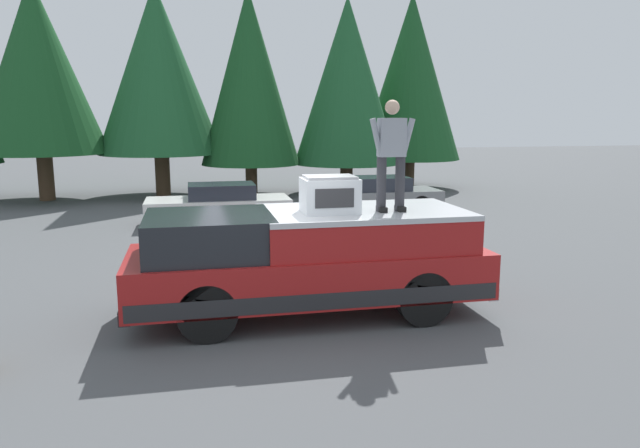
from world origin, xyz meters
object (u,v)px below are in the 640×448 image
(pickup_truck, at_px, (308,260))
(person_on_truck_bed, at_px, (391,153))
(parked_car_grey, at_px, (376,195))
(parked_car_white, at_px, (219,204))
(compressor_unit, at_px, (330,194))

(pickup_truck, relative_size, person_on_truck_bed, 3.28)
(parked_car_grey, bearing_deg, person_on_truck_bed, 163.73)
(pickup_truck, relative_size, parked_car_white, 1.35)
(compressor_unit, bearing_deg, pickup_truck, 62.63)
(pickup_truck, bearing_deg, parked_car_grey, -23.41)
(compressor_unit, relative_size, person_on_truck_bed, 0.50)
(parked_car_grey, height_order, parked_car_white, same)
(compressor_unit, bearing_deg, parked_car_white, 8.62)
(pickup_truck, distance_m, parked_car_white, 8.46)
(compressor_unit, height_order, parked_car_white, compressor_unit)
(compressor_unit, xyz_separation_m, parked_car_grey, (9.48, -3.74, -1.35))
(pickup_truck, bearing_deg, parked_car_white, 6.76)
(pickup_truck, xyz_separation_m, parked_car_white, (8.39, 0.99, -0.29))
(person_on_truck_bed, distance_m, parked_car_white, 9.14)
(parked_car_grey, bearing_deg, parked_car_white, 100.51)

